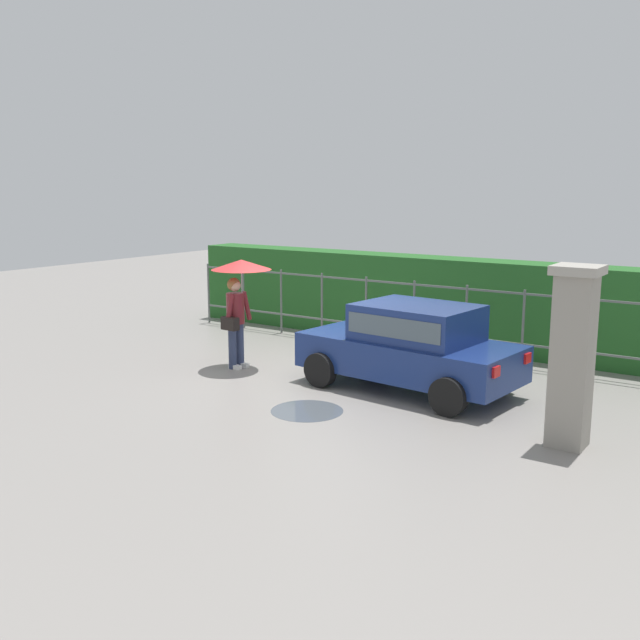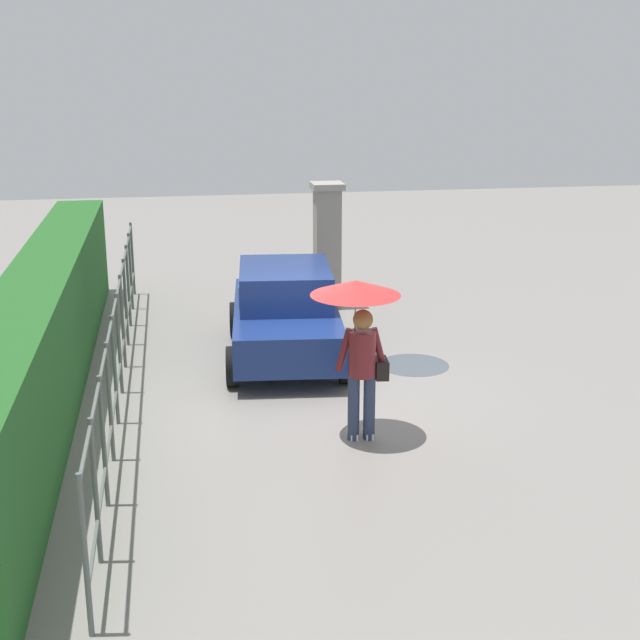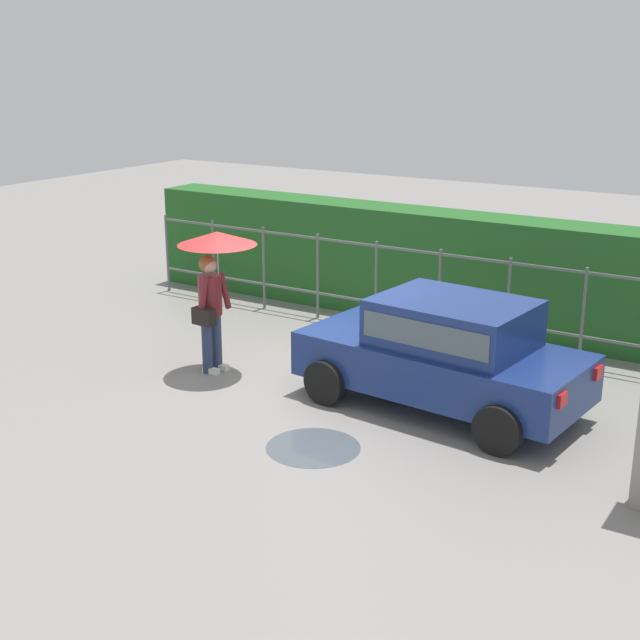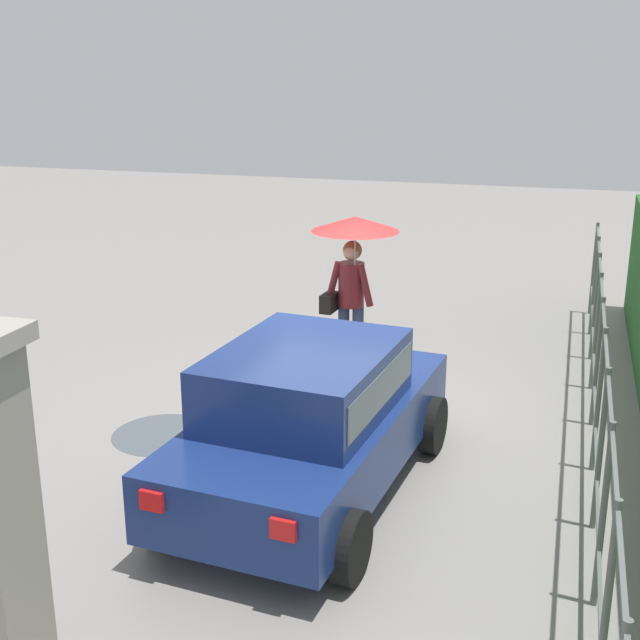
% 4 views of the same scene
% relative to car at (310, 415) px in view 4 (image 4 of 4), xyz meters
% --- Properties ---
extents(ground_plane, '(40.00, 40.00, 0.00)m').
position_rel_car_xyz_m(ground_plane, '(-1.68, -0.02, -0.80)').
color(ground_plane, gray).
extents(car, '(3.86, 2.14, 1.48)m').
position_rel_car_xyz_m(car, '(0.00, 0.00, 0.00)').
color(car, navy).
rests_on(car, ground).
extents(pedestrian, '(1.13, 1.13, 2.07)m').
position_rel_car_xyz_m(pedestrian, '(-3.38, -0.48, 0.78)').
color(pedestrian, '#2D3856').
rests_on(pedestrian, ground).
extents(fence_section, '(11.58, 0.05, 1.50)m').
position_rel_car_xyz_m(fence_section, '(-1.28, 2.57, 0.02)').
color(fence_section, '#59605B').
rests_on(fence_section, ground).
extents(puddle_near, '(1.12, 1.12, 0.00)m').
position_rel_car_xyz_m(puddle_near, '(-0.79, -1.94, -0.80)').
color(puddle_near, '#4C545B').
rests_on(puddle_near, ground).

